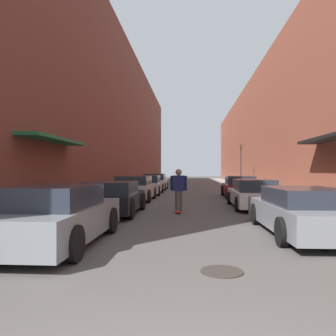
# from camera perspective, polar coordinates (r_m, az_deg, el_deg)

# --- Properties ---
(ground) EXTENTS (136.10, 136.10, 0.00)m
(ground) POSITION_cam_1_polar(r_m,az_deg,el_deg) (26.80, 3.85, -3.98)
(ground) COLOR #4C4947
(curb_strip_left) EXTENTS (1.80, 61.86, 0.12)m
(curb_strip_left) POSITION_cam_1_polar(r_m,az_deg,el_deg) (33.36, -4.59, -3.18)
(curb_strip_left) COLOR gray
(curb_strip_left) RESTS_ON ground
(curb_strip_right) EXTENTS (1.80, 61.86, 0.12)m
(curb_strip_right) POSITION_cam_1_polar(r_m,az_deg,el_deg) (33.32, 12.39, -3.17)
(curb_strip_right) COLOR gray
(curb_strip_right) RESTS_ON ground
(building_row_left) EXTENTS (4.90, 61.86, 13.96)m
(building_row_left) POSITION_cam_1_polar(r_m,az_deg,el_deg) (34.29, -9.43, 8.51)
(building_row_left) COLOR brown
(building_row_left) RESTS_ON ground
(building_row_right) EXTENTS (4.90, 61.86, 10.58)m
(building_row_right) POSITION_cam_1_polar(r_m,az_deg,el_deg) (34.01, 17.24, 5.72)
(building_row_right) COLOR brown
(building_row_right) RESTS_ON ground
(parked_car_left_0) EXTENTS (1.99, 4.44, 1.33)m
(parked_car_left_0) POSITION_cam_1_polar(r_m,az_deg,el_deg) (7.78, -18.88, -7.90)
(parked_car_left_0) COLOR gray
(parked_car_left_0) RESTS_ON ground
(parked_car_left_1) EXTENTS (2.07, 4.39, 1.24)m
(parked_car_left_1) POSITION_cam_1_polar(r_m,az_deg,el_deg) (12.72, -9.62, -5.16)
(parked_car_left_1) COLOR black
(parked_car_left_1) RESTS_ON ground
(parked_car_left_2) EXTENTS (2.07, 4.05, 1.35)m
(parked_car_left_2) POSITION_cam_1_polar(r_m,az_deg,el_deg) (18.19, -5.88, -3.59)
(parked_car_left_2) COLOR #B7B7BC
(parked_car_left_2) RESTS_ON ground
(parked_car_left_3) EXTENTS (2.01, 4.47, 1.32)m
(parked_car_left_3) POSITION_cam_1_polar(r_m,az_deg,el_deg) (22.99, -3.60, -2.99)
(parked_car_left_3) COLOR #B7B7BC
(parked_car_left_3) RESTS_ON ground
(parked_car_left_4) EXTENTS (2.07, 4.22, 1.39)m
(parked_car_left_4) POSITION_cam_1_polar(r_m,az_deg,el_deg) (28.21, -2.29, -2.46)
(parked_car_left_4) COLOR silver
(parked_car_left_4) RESTS_ON ground
(parked_car_right_0) EXTENTS (2.00, 4.79, 1.22)m
(parked_car_right_0) POSITION_cam_1_polar(r_m,az_deg,el_deg) (9.24, 22.39, -7.00)
(parked_car_right_0) COLOR gray
(parked_car_right_0) RESTS_ON ground
(parked_car_right_1) EXTENTS (1.92, 4.64, 1.27)m
(parked_car_right_1) POSITION_cam_1_polar(r_m,az_deg,el_deg) (15.06, 14.60, -4.44)
(parked_car_right_1) COLOR silver
(parked_car_right_1) RESTS_ON ground
(parked_car_right_2) EXTENTS (1.99, 4.39, 1.32)m
(parked_car_right_2) POSITION_cam_1_polar(r_m,az_deg,el_deg) (20.64, 12.35, -3.25)
(parked_car_right_2) COLOR maroon
(parked_car_right_2) RESTS_ON ground
(skateboarder) EXTENTS (0.66, 0.78, 1.72)m
(skateboarder) POSITION_cam_1_polar(r_m,az_deg,el_deg) (12.82, 1.87, -3.13)
(skateboarder) COLOR #B2231E
(skateboarder) RESTS_ON ground
(manhole_cover) EXTENTS (0.70, 0.70, 0.02)m
(manhole_cover) POSITION_cam_1_polar(r_m,az_deg,el_deg) (5.69, 9.38, -17.34)
(manhole_cover) COLOR #332D28
(manhole_cover) RESTS_ON ground
(traffic_light) EXTENTS (0.16, 0.22, 3.80)m
(traffic_light) POSITION_cam_1_polar(r_m,az_deg,el_deg) (29.10, 12.58, 1.13)
(traffic_light) COLOR #2D2D2D
(traffic_light) RESTS_ON curb_strip_right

